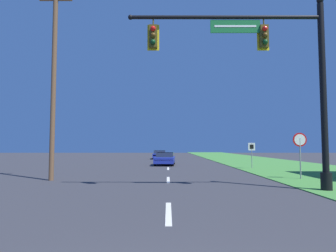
{
  "coord_description": "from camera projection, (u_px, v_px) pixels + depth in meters",
  "views": [
    {
      "loc": [
        -0.01,
        -2.28,
        1.81
      ],
      "look_at": [
        0.0,
        30.1,
        4.0
      ],
      "focal_mm": 32.0,
      "sensor_mm": 36.0,
      "label": 1
    }
  ],
  "objects": [
    {
      "name": "grass_verge_right",
      "position": [
        266.0,
        163.0,
        32.09
      ],
      "size": [
        10.0,
        110.0,
        0.04
      ],
      "color": "#428438",
      "rests_on": "ground"
    },
    {
      "name": "road_center_line",
      "position": [
        168.0,
        169.0,
        24.1
      ],
      "size": [
        0.16,
        34.8,
        0.01
      ],
      "color": "silver",
      "rests_on": "ground"
    },
    {
      "name": "signal_mast",
      "position": [
        276.0,
        72.0,
        12.39
      ],
      "size": [
        8.32,
        0.47,
        8.05
      ],
      "color": "black",
      "rests_on": "grass_verge_right"
    },
    {
      "name": "car_ahead",
      "position": [
        165.0,
        159.0,
        28.73
      ],
      "size": [
        2.04,
        4.45,
        1.19
      ],
      "color": "black",
      "rests_on": "ground"
    },
    {
      "name": "far_car",
      "position": [
        159.0,
        155.0,
        42.47
      ],
      "size": [
        1.82,
        4.47,
        1.19
      ],
      "color": "black",
      "rests_on": "ground"
    },
    {
      "name": "stop_sign",
      "position": [
        300.0,
        145.0,
        16.39
      ],
      "size": [
        0.76,
        0.07,
        2.5
      ],
      "color": "gray",
      "rests_on": "grass_verge_right"
    },
    {
      "name": "route_sign_post",
      "position": [
        252.0,
        150.0,
        23.92
      ],
      "size": [
        0.55,
        0.06,
        2.03
      ],
      "color": "gray",
      "rests_on": "grass_verge_right"
    },
    {
      "name": "utility_pole_near",
      "position": [
        54.0,
        77.0,
        16.19
      ],
      "size": [
        1.8,
        0.26,
        10.78
      ],
      "color": "brown",
      "rests_on": "ground"
    }
  ]
}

